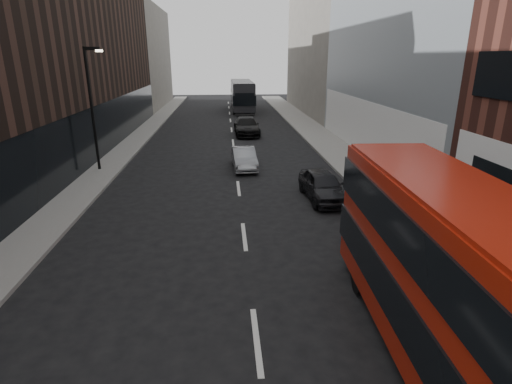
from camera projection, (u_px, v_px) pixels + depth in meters
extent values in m
cube|color=slate|center=(327.00, 143.00, 32.05)|extent=(3.00, 80.00, 0.15)
cube|color=slate|center=(130.00, 146.00, 30.90)|extent=(2.00, 80.00, 0.15)
cube|color=#ABB1B6|center=(413.00, 1.00, 25.39)|extent=(5.00, 22.00, 20.00)
cube|color=silver|center=(365.00, 128.00, 27.81)|extent=(0.35, 21.00, 3.80)
cube|color=slate|center=(325.00, 36.00, 47.42)|extent=(5.00, 24.00, 18.00)
cube|color=black|center=(92.00, 52.00, 33.14)|extent=(5.00, 24.00, 14.00)
cube|color=slate|center=(143.00, 58.00, 54.07)|extent=(5.00, 20.00, 13.00)
cylinder|color=black|center=(92.00, 111.00, 23.12)|extent=(0.16, 0.16, 7.00)
cube|color=black|center=(91.00, 48.00, 22.06)|extent=(0.90, 0.15, 0.18)
cube|color=#FFF2CC|center=(99.00, 51.00, 22.13)|extent=(0.35, 0.22, 0.12)
cube|color=#9F1A09|center=(460.00, 286.00, 8.07)|extent=(2.77, 10.19, 3.67)
cube|color=black|center=(455.00, 311.00, 8.26)|extent=(2.89, 10.25, 1.01)
cube|color=black|center=(468.00, 243.00, 7.76)|extent=(2.89, 10.25, 1.01)
cube|color=black|center=(378.00, 214.00, 13.03)|extent=(1.95, 0.17, 1.29)
cube|color=#9F1A09|center=(476.00, 199.00, 7.47)|extent=(2.66, 9.79, 0.12)
cylinder|color=black|center=(360.00, 278.00, 11.66)|extent=(0.32, 0.93, 0.92)
cylinder|color=black|center=(427.00, 277.00, 11.72)|extent=(0.32, 0.93, 0.92)
cube|color=black|center=(242.00, 95.00, 51.23)|extent=(2.63, 11.40, 3.21)
cube|color=black|center=(242.00, 96.00, 51.30)|extent=(2.75, 11.45, 1.14)
cube|color=black|center=(245.00, 100.00, 45.84)|extent=(2.20, 0.09, 1.45)
cube|color=black|center=(240.00, 91.00, 56.65)|extent=(2.20, 0.09, 1.45)
cube|color=black|center=(242.00, 81.00, 50.71)|extent=(2.53, 10.95, 0.12)
cylinder|color=black|center=(233.00, 103.00, 55.07)|extent=(0.31, 1.04, 1.04)
cylinder|color=black|center=(249.00, 103.00, 55.25)|extent=(0.31, 1.04, 1.04)
cylinder|color=black|center=(234.00, 110.00, 48.18)|extent=(0.31, 1.04, 1.04)
cylinder|color=black|center=(253.00, 110.00, 48.36)|extent=(0.31, 1.04, 1.04)
imported|color=black|center=(323.00, 185.00, 19.32)|extent=(1.93, 4.26, 1.42)
imported|color=gray|center=(244.00, 158.00, 24.74)|extent=(1.58, 3.99, 1.29)
imported|color=black|center=(247.00, 126.00, 35.55)|extent=(2.24, 5.31, 1.53)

